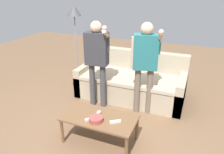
% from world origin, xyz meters
% --- Properties ---
extents(ground_plane, '(12.00, 12.00, 0.00)m').
position_xyz_m(ground_plane, '(0.00, 0.00, 0.00)').
color(ground_plane, brown).
extents(couch, '(2.07, 0.96, 0.87)m').
position_xyz_m(couch, '(-0.04, 1.34, 0.30)').
color(couch, '#B7A88E').
rests_on(couch, ground).
extents(coffee_table, '(1.03, 0.54, 0.40)m').
position_xyz_m(coffee_table, '(-0.03, -0.17, 0.35)').
color(coffee_table, brown).
rests_on(coffee_table, ground).
extents(snack_bowl, '(0.19, 0.19, 0.06)m').
position_xyz_m(snack_bowl, '(-0.03, -0.27, 0.43)').
color(snack_bowl, '#B24C47').
rests_on(snack_bowl, coffee_table).
extents(game_remote_nunchuk, '(0.06, 0.09, 0.05)m').
position_xyz_m(game_remote_nunchuk, '(-0.07, -0.09, 0.42)').
color(game_remote_nunchuk, white).
rests_on(game_remote_nunchuk, coffee_table).
extents(floor_lamp, '(0.28, 0.28, 1.74)m').
position_xyz_m(floor_lamp, '(-1.31, 1.42, 1.45)').
color(floor_lamp, '#2D2D33').
rests_on(floor_lamp, ground).
extents(player_left, '(0.47, 0.30, 1.56)m').
position_xyz_m(player_left, '(-0.49, 0.73, 0.98)').
color(player_left, '#47474C').
rests_on(player_left, ground).
extents(player_right, '(0.50, 0.31, 1.58)m').
position_xyz_m(player_right, '(0.33, 0.82, 0.99)').
color(player_right, '#756656').
rests_on(player_right, ground).
extents(game_remote_wand_near, '(0.14, 0.12, 0.03)m').
position_xyz_m(game_remote_wand_near, '(0.22, -0.21, 0.41)').
color(game_remote_wand_near, white).
rests_on(game_remote_wand_near, coffee_table).
extents(game_remote_wand_far, '(0.12, 0.15, 0.03)m').
position_xyz_m(game_remote_wand_far, '(-0.12, -0.27, 0.41)').
color(game_remote_wand_far, white).
rests_on(game_remote_wand_far, coffee_table).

